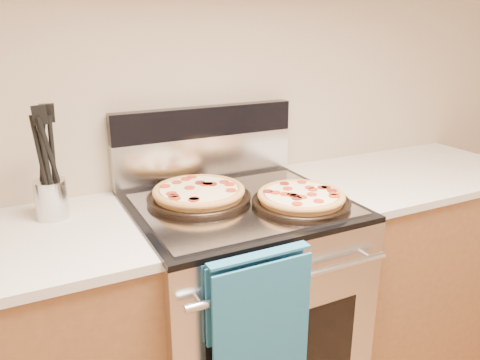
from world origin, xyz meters
name	(u,v)px	position (x,y,z in m)	size (l,w,h in m)	color
wall_back	(199,72)	(0.00, 2.00, 1.35)	(4.00, 4.00, 0.00)	tan
range_body	(239,314)	(0.00, 1.65, 0.45)	(0.76, 0.68, 0.90)	#B7B7BC
cooktop	(239,205)	(0.00, 1.65, 0.91)	(0.76, 0.68, 0.02)	black
backsplash_lower	(205,158)	(0.00, 1.96, 1.01)	(0.76, 0.06, 0.18)	silver
backsplash_upper	(204,122)	(0.00, 1.96, 1.16)	(0.76, 0.06, 0.12)	black
oven_handle	(294,280)	(0.00, 1.27, 0.80)	(0.03, 0.03, 0.70)	silver
dish_towel	(259,319)	(-0.12, 1.27, 0.70)	(0.32, 0.05, 0.42)	#195D7F
foil_sheet	(243,204)	(0.00, 1.62, 0.92)	(0.70, 0.55, 0.01)	gray
cabinet_right	(400,264)	(0.88, 1.68, 0.44)	(1.00, 0.62, 0.88)	brown
countertop_right	(411,174)	(0.88, 1.68, 0.90)	(1.02, 0.64, 0.03)	beige
pepperoni_pizza_back	(199,194)	(-0.13, 1.72, 0.95)	(0.37, 0.37, 0.05)	#AF7635
pepperoni_pizza_front	(301,198)	(0.18, 1.52, 0.95)	(0.34, 0.34, 0.05)	#AF7635
utensil_crock	(51,199)	(-0.61, 1.83, 0.98)	(0.11, 0.11, 0.13)	silver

